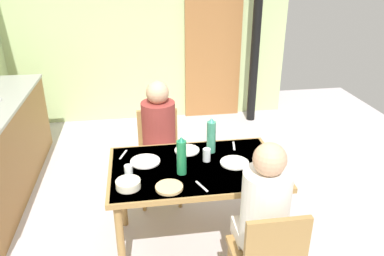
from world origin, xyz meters
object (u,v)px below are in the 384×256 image
(water_bottle_green_far, at_px, (211,136))
(chair_far_diner, at_px, (159,150))
(dining_table, at_px, (195,175))
(person_far_diner, at_px, (159,129))
(water_bottle_green_near, at_px, (182,156))
(serving_bowl_center, at_px, (128,184))
(person_near_diner, at_px, (264,206))

(water_bottle_green_far, bearing_deg, chair_far_diner, 125.68)
(dining_table, height_order, person_far_diner, person_far_diner)
(person_far_diner, bearing_deg, dining_table, 110.06)
(chair_far_diner, distance_m, water_bottle_green_far, 0.77)
(water_bottle_green_near, bearing_deg, chair_far_diner, 97.76)
(water_bottle_green_far, height_order, serving_bowl_center, water_bottle_green_far)
(water_bottle_green_near, relative_size, serving_bowl_center, 1.74)
(water_bottle_green_near, bearing_deg, dining_table, 37.06)
(person_near_diner, height_order, serving_bowl_center, person_near_diner)
(person_near_diner, bearing_deg, dining_table, 118.20)
(person_far_diner, distance_m, water_bottle_green_near, 0.72)
(person_near_diner, xyz_separation_m, serving_bowl_center, (-0.83, 0.41, -0.02))
(chair_far_diner, distance_m, person_far_diner, 0.31)
(water_bottle_green_far, bearing_deg, person_near_diner, -78.58)
(chair_far_diner, xyz_separation_m, serving_bowl_center, (-0.27, -0.97, 0.27))
(water_bottle_green_near, xyz_separation_m, serving_bowl_center, (-0.39, -0.13, -0.11))
(person_far_diner, xyz_separation_m, water_bottle_green_far, (0.39, -0.41, 0.10))
(person_far_diner, height_order, water_bottle_green_near, person_far_diner)
(dining_table, height_order, person_near_diner, person_near_diner)
(chair_far_diner, relative_size, water_bottle_green_far, 2.93)
(chair_far_diner, relative_size, water_bottle_green_near, 2.94)
(dining_table, bearing_deg, serving_bowl_center, -156.66)
(person_near_diner, relative_size, serving_bowl_center, 4.53)
(person_near_diner, bearing_deg, water_bottle_green_far, 101.42)
(water_bottle_green_far, xyz_separation_m, serving_bowl_center, (-0.66, -0.43, -0.11))
(person_far_diner, bearing_deg, water_bottle_green_near, 99.24)
(serving_bowl_center, bearing_deg, person_near_diner, -26.04)
(person_far_diner, distance_m, water_bottle_green_far, 0.57)
(chair_far_diner, xyz_separation_m, person_far_diner, (-0.00, -0.14, 0.28))
(person_near_diner, height_order, person_far_diner, same)
(dining_table, distance_m, chair_far_diner, 0.81)
(person_far_diner, xyz_separation_m, serving_bowl_center, (-0.27, -0.83, -0.02))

